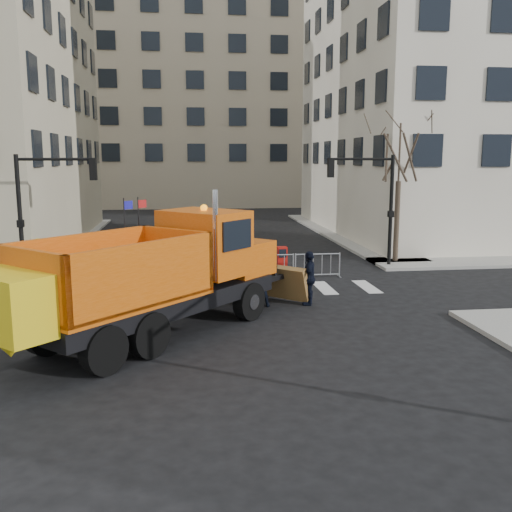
{
  "coord_description": "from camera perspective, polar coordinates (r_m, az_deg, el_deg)",
  "views": [
    {
      "loc": [
        -1.32,
        -16.73,
        5.25
      ],
      "look_at": [
        1.1,
        2.5,
        1.91
      ],
      "focal_mm": 40.0,
      "sensor_mm": 36.0,
      "label": 1
    }
  ],
  "objects": [
    {
      "name": "newspaper_box",
      "position": [
        26.15,
        2.6,
        -0.25
      ],
      "size": [
        0.46,
        0.41,
        1.1
      ],
      "primitive_type": "cube",
      "rotation": [
        0.0,
        0.0,
        0.03
      ],
      "color": "#B1130D",
      "rests_on": "sidewalk_back"
    },
    {
      "name": "worker",
      "position": [
        26.78,
        -20.84,
        -0.08
      ],
      "size": [
        1.05,
        0.61,
        1.63
      ],
      "primitive_type": "imported",
      "rotation": [
        0.0,
        0.0,
        -0.0
      ],
      "color": "#EFF61C",
      "rests_on": "sidewalk_back"
    },
    {
      "name": "crowd_barriers",
      "position": [
        24.79,
        -5.72,
        -1.2
      ],
      "size": [
        12.6,
        0.6,
        1.1
      ],
      "primitive_type": null,
      "color": "#9EA0A5",
      "rests_on": "ground"
    },
    {
      "name": "traffic_light_right",
      "position": [
        28.13,
        13.33,
        4.31
      ],
      "size": [
        0.18,
        0.18,
        5.4
      ],
      "primitive_type": "cylinder",
      "color": "black",
      "rests_on": "ground"
    },
    {
      "name": "cop_b",
      "position": [
        20.26,
        0.14,
        -2.42
      ],
      "size": [
        1.05,
        0.88,
        1.94
      ],
      "primitive_type": "imported",
      "rotation": [
        0.0,
        0.0,
        3.31
      ],
      "color": "black",
      "rests_on": "ground"
    },
    {
      "name": "ground",
      "position": [
        17.59,
        -2.56,
        -7.6
      ],
      "size": [
        120.0,
        120.0,
        0.0
      ],
      "primitive_type": "plane",
      "color": "black",
      "rests_on": "ground"
    },
    {
      "name": "plow_truck",
      "position": [
        16.83,
        -10.59,
        -1.77
      ],
      "size": [
        9.81,
        10.18,
        4.34
      ],
      "rotation": [
        0.0,
        0.0,
        0.82
      ],
      "color": "black",
      "rests_on": "ground"
    },
    {
      "name": "street_tree",
      "position": [
        29.23,
        14.02,
        6.55
      ],
      "size": [
        3.0,
        3.0,
        7.5
      ],
      "primitive_type": null,
      "color": "#382B21",
      "rests_on": "ground"
    },
    {
      "name": "sidewalk_back",
      "position": [
        25.79,
        -4.09,
        -1.82
      ],
      "size": [
        64.0,
        5.0,
        0.15
      ],
      "primitive_type": "cube",
      "color": "gray",
      "rests_on": "ground"
    },
    {
      "name": "traffic_light_left",
      "position": [
        25.27,
        -22.5,
        3.24
      ],
      "size": [
        0.18,
        0.18,
        5.4
      ],
      "primitive_type": "cylinder",
      "color": "black",
      "rests_on": "ground"
    },
    {
      "name": "cop_a",
      "position": [
        21.63,
        1.46,
        -1.77
      ],
      "size": [
        0.76,
        0.61,
        1.84
      ],
      "primitive_type": "imported",
      "rotation": [
        0.0,
        0.0,
        3.42
      ],
      "color": "black",
      "rests_on": "ground"
    },
    {
      "name": "cop_c",
      "position": [
        20.64,
        5.35,
        -2.2
      ],
      "size": [
        0.8,
        1.24,
        1.97
      ],
      "primitive_type": "imported",
      "rotation": [
        0.0,
        0.0,
        4.41
      ],
      "color": "black",
      "rests_on": "ground"
    },
    {
      "name": "building_far",
      "position": [
        69.08,
        -6.27,
        15.33
      ],
      "size": [
        30.0,
        18.0,
        24.0
      ],
      "primitive_type": "cube",
      "color": "tan",
      "rests_on": "ground"
    }
  ]
}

